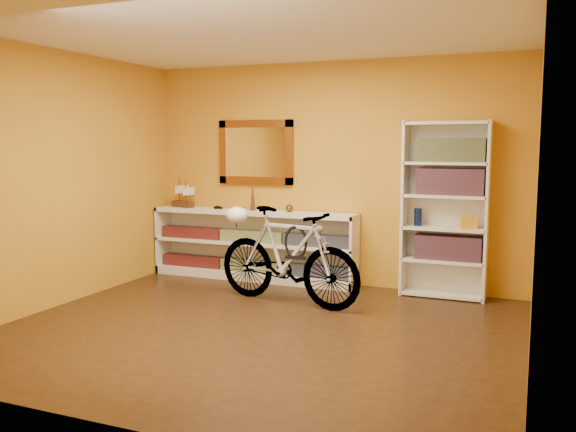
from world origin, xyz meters
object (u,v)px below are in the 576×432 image
at_px(console_unit, 253,245).
at_px(bicycle, 287,256).
at_px(bookcase, 445,210).
at_px(helmet, 237,215).

height_order(console_unit, bicycle, bicycle).
xyz_separation_m(bookcase, bicycle, (-1.45, -0.92, -0.45)).
bearing_deg(helmet, bicycle, -10.35).
bearing_deg(bicycle, helmet, 90.00).
relative_size(bookcase, helmet, 7.85).
relative_size(console_unit, helmet, 10.75).
bearing_deg(bicycle, console_unit, 53.11).
distance_m(console_unit, bookcase, 2.33).
xyz_separation_m(bookcase, helmet, (-2.09, -0.80, -0.06)).
height_order(bookcase, bicycle, bookcase).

